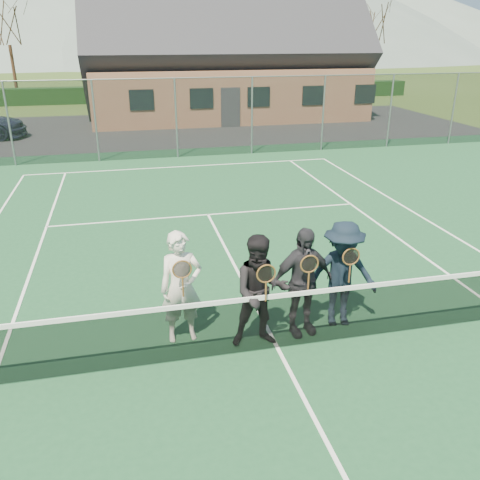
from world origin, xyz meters
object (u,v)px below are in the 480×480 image
(tennis_net, at_px, (278,319))
(clubhouse, at_px, (224,44))
(player_a, at_px, (181,287))
(player_b, at_px, (261,292))
(player_c, at_px, (302,282))
(player_d, at_px, (342,274))

(tennis_net, height_order, clubhouse, clubhouse)
(clubhouse, relative_size, player_a, 8.67)
(tennis_net, height_order, player_b, player_b)
(tennis_net, bearing_deg, player_a, 156.06)
(tennis_net, distance_m, player_b, 0.49)
(clubhouse, relative_size, player_b, 8.67)
(tennis_net, xyz_separation_m, clubhouse, (4.00, 24.00, 3.45))
(tennis_net, xyz_separation_m, player_c, (0.49, 0.37, 0.38))
(clubhouse, height_order, player_c, clubhouse)
(clubhouse, height_order, player_a, clubhouse)
(tennis_net, bearing_deg, clubhouse, 80.54)
(tennis_net, bearing_deg, player_b, 138.35)
(tennis_net, relative_size, player_b, 6.49)
(clubhouse, bearing_deg, player_a, -102.95)
(clubhouse, distance_m, player_c, 24.08)
(tennis_net, bearing_deg, player_c, 37.47)
(player_b, relative_size, player_c, 1.00)
(player_b, distance_m, player_c, 0.74)
(player_b, xyz_separation_m, player_d, (1.43, 0.29, -0.00))
(player_b, height_order, player_d, same)
(clubhouse, xyz_separation_m, player_d, (-2.80, -23.51, -3.07))
(tennis_net, distance_m, player_a, 1.55)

